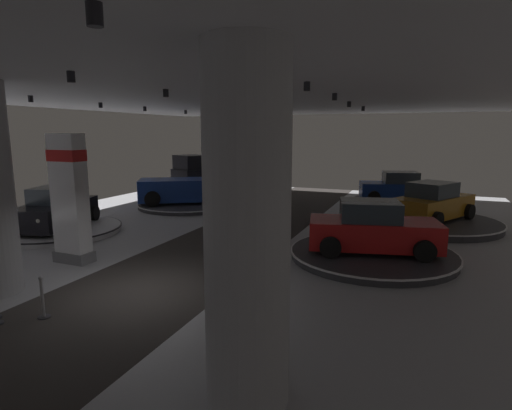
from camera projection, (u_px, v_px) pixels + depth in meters
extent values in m
cube|color=#B2B2B7|center=(139.00, 292.00, 11.10)|extent=(24.00, 44.00, 0.05)
cube|color=#383330|center=(138.00, 291.00, 11.09)|extent=(4.40, 44.00, 0.01)
cube|color=silver|center=(127.00, 77.00, 10.13)|extent=(24.00, 44.00, 0.10)
cylinder|color=black|center=(31.00, 99.00, 13.91)|extent=(0.16, 0.16, 0.22)
cylinder|color=black|center=(101.00, 105.00, 17.24)|extent=(0.16, 0.16, 0.22)
cylinder|color=black|center=(145.00, 109.00, 19.91)|extent=(0.16, 0.16, 0.22)
cylinder|color=black|center=(186.00, 112.00, 23.07)|extent=(0.16, 0.16, 0.22)
cylinder|color=black|center=(71.00, 77.00, 8.35)|extent=(0.16, 0.16, 0.22)
cylinder|color=black|center=(166.00, 93.00, 11.86)|extent=(0.16, 0.16, 0.22)
cylinder|color=black|center=(221.00, 100.00, 14.60)|extent=(0.16, 0.16, 0.22)
cylinder|color=black|center=(256.00, 107.00, 18.33)|extent=(0.16, 0.16, 0.22)
cylinder|color=black|center=(283.00, 111.00, 21.51)|extent=(0.16, 0.16, 0.22)
cylinder|color=black|center=(95.00, 15.00, 3.93)|extent=(0.16, 0.16, 0.22)
cylinder|color=black|center=(259.00, 67.00, 7.15)|extent=(0.16, 0.16, 0.22)
cylinder|color=black|center=(307.00, 86.00, 10.11)|extent=(0.16, 0.16, 0.22)
cylinder|color=black|center=(335.00, 97.00, 13.12)|extent=(0.16, 0.16, 0.22)
cylinder|color=black|center=(349.00, 104.00, 16.63)|extent=(0.16, 0.16, 0.22)
cylinder|color=black|center=(363.00, 109.00, 19.75)|extent=(0.16, 0.16, 0.22)
cylinder|color=#ADADB2|center=(247.00, 231.00, 6.21)|extent=(1.32, 1.32, 5.50)
cube|color=slate|center=(74.00, 256.00, 13.63)|extent=(1.28, 0.67, 0.35)
cube|color=white|center=(70.00, 194.00, 13.26)|extent=(1.11, 0.58, 3.83)
cube|color=red|center=(66.00, 155.00, 13.05)|extent=(1.13, 0.61, 0.36)
cylinder|color=#333338|center=(188.00, 204.00, 23.70)|extent=(5.57, 5.57, 0.24)
cylinder|color=white|center=(188.00, 203.00, 23.68)|extent=(5.68, 5.68, 0.05)
cube|color=navy|center=(188.00, 189.00, 23.54)|extent=(5.64, 4.49, 1.20)
cube|color=navy|center=(217.00, 171.00, 23.61)|extent=(2.43, 2.50, 1.00)
cube|color=#28333D|center=(208.00, 171.00, 23.53)|extent=(0.95, 1.55, 0.75)
cylinder|color=black|center=(219.00, 192.00, 25.02)|extent=(0.87, 0.67, 0.84)
cylinder|color=black|center=(222.00, 198.00, 22.72)|extent=(0.87, 0.67, 0.84)
cylinder|color=black|center=(156.00, 193.00, 24.48)|extent=(0.87, 0.67, 0.84)
cylinder|color=black|center=(152.00, 199.00, 22.19)|extent=(0.87, 0.67, 0.84)
cylinder|color=#333338|center=(432.00, 223.00, 18.68)|extent=(5.77, 5.77, 0.32)
cylinder|color=white|center=(432.00, 220.00, 18.66)|extent=(5.89, 5.89, 0.05)
cube|color=#B77519|center=(433.00, 206.00, 18.55)|extent=(3.63, 4.54, 0.90)
cube|color=#2D3842|center=(432.00, 190.00, 18.33)|extent=(2.29, 2.42, 0.70)
cylinder|color=black|center=(428.00, 206.00, 20.24)|extent=(0.53, 0.70, 0.68)
cylinder|color=black|center=(470.00, 212.00, 18.71)|extent=(0.53, 0.70, 0.68)
cylinder|color=black|center=(395.00, 213.00, 18.49)|extent=(0.53, 0.70, 0.68)
cylinder|color=black|center=(438.00, 220.00, 16.95)|extent=(0.53, 0.70, 0.68)
sphere|color=white|center=(445.00, 198.00, 20.18)|extent=(0.18, 0.18, 0.18)
sphere|color=white|center=(466.00, 200.00, 19.41)|extent=(0.18, 0.18, 0.18)
cylinder|color=#333338|center=(372.00, 255.00, 13.93)|extent=(5.41, 5.41, 0.27)
cylinder|color=white|center=(372.00, 252.00, 13.92)|extent=(5.52, 5.52, 0.05)
cube|color=red|center=(373.00, 233.00, 13.81)|extent=(4.50, 2.71, 0.90)
cube|color=#2D3842|center=(370.00, 211.00, 13.70)|extent=(2.20, 1.95, 0.70)
cylinder|color=black|center=(411.00, 236.00, 14.61)|extent=(0.71, 0.37, 0.68)
cylinder|color=black|center=(425.00, 251.00, 12.67)|extent=(0.71, 0.37, 0.68)
cylinder|color=black|center=(329.00, 233.00, 15.04)|extent=(0.71, 0.37, 0.68)
cylinder|color=black|center=(330.00, 248.00, 13.09)|extent=(0.71, 0.37, 0.68)
sphere|color=white|center=(434.00, 229.00, 13.96)|extent=(0.18, 0.18, 0.18)
sphere|color=white|center=(443.00, 236.00, 12.99)|extent=(0.18, 0.18, 0.18)
cylinder|color=#333338|center=(396.00, 202.00, 24.42)|extent=(5.26, 5.26, 0.23)
cylinder|color=white|center=(396.00, 201.00, 24.40)|extent=(5.37, 5.37, 0.05)
cube|color=navy|center=(397.00, 190.00, 24.29)|extent=(4.51, 2.77, 0.90)
cube|color=#2D3842|center=(400.00, 178.00, 24.14)|extent=(2.22, 1.98, 0.70)
cylinder|color=black|center=(374.00, 197.00, 23.56)|extent=(0.71, 0.38, 0.68)
cylinder|color=black|center=(370.00, 192.00, 25.51)|extent=(0.71, 0.38, 0.68)
cylinder|color=black|center=(427.00, 198.00, 23.17)|extent=(0.71, 0.38, 0.68)
cylinder|color=black|center=(418.00, 193.00, 25.12)|extent=(0.71, 0.38, 0.68)
sphere|color=white|center=(362.00, 189.00, 24.07)|extent=(0.18, 0.18, 0.18)
sphere|color=white|center=(360.00, 187.00, 25.03)|extent=(0.18, 0.18, 0.18)
cylinder|color=#333338|center=(211.00, 189.00, 29.63)|extent=(5.79, 5.79, 0.37)
cylinder|color=white|center=(211.00, 187.00, 29.60)|extent=(5.90, 5.90, 0.05)
cube|color=black|center=(211.00, 176.00, 29.46)|extent=(4.20, 5.69, 1.20)
cube|color=black|center=(191.00, 163.00, 28.16)|extent=(2.45, 2.36, 1.00)
cube|color=#28333D|center=(197.00, 162.00, 28.49)|extent=(1.61, 0.84, 0.75)
cylinder|color=black|center=(199.00, 184.00, 27.44)|extent=(0.62, 0.88, 0.84)
cylinder|color=black|center=(180.00, 181.00, 29.15)|extent=(0.62, 0.88, 0.84)
cylinder|color=black|center=(242.00, 180.00, 29.89)|extent=(0.62, 0.88, 0.84)
cylinder|color=black|center=(222.00, 177.00, 31.61)|extent=(0.62, 0.88, 0.84)
cylinder|color=silver|center=(57.00, 230.00, 17.56)|extent=(5.16, 5.16, 0.24)
cylinder|color=black|center=(57.00, 228.00, 17.54)|extent=(5.27, 5.27, 0.05)
cube|color=black|center=(56.00, 213.00, 17.43)|extent=(3.02, 4.55, 0.90)
cube|color=#2D3842|center=(56.00, 195.00, 17.45)|extent=(2.08, 2.29, 0.70)
cylinder|color=black|center=(61.00, 227.00, 16.01)|extent=(0.42, 0.71, 0.68)
cylinder|color=black|center=(12.00, 226.00, 16.14)|extent=(0.42, 0.71, 0.68)
cylinder|color=black|center=(94.00, 213.00, 18.82)|extent=(0.42, 0.71, 0.68)
cylinder|color=black|center=(52.00, 212.00, 18.94)|extent=(0.42, 0.71, 0.68)
sphere|color=white|center=(38.00, 221.00, 15.36)|extent=(0.18, 0.18, 0.18)
sphere|color=white|center=(13.00, 220.00, 15.42)|extent=(0.18, 0.18, 0.18)
cylinder|color=black|center=(240.00, 239.00, 15.02)|extent=(0.14, 0.14, 0.80)
cylinder|color=black|center=(236.00, 239.00, 14.94)|extent=(0.14, 0.14, 0.80)
cylinder|color=#6B665B|center=(238.00, 221.00, 14.86)|extent=(0.32, 0.32, 0.62)
sphere|color=#99755B|center=(238.00, 210.00, 14.79)|extent=(0.22, 0.22, 0.22)
cylinder|color=black|center=(210.00, 222.00, 17.83)|extent=(0.14, 0.14, 0.80)
cylinder|color=black|center=(208.00, 221.00, 17.97)|extent=(0.14, 0.14, 0.80)
cylinder|color=#233851|center=(209.00, 206.00, 17.78)|extent=(0.32, 0.32, 0.62)
sphere|color=#99755B|center=(209.00, 197.00, 17.71)|extent=(0.22, 0.22, 0.22)
cylinder|color=#333338|center=(44.00, 317.00, 9.52)|extent=(0.28, 0.28, 0.04)
cylinder|color=#B2B2B7|center=(42.00, 298.00, 9.44)|extent=(0.07, 0.07, 0.96)
sphere|color=#B2B2B7|center=(40.00, 278.00, 9.36)|extent=(0.10, 0.10, 0.10)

